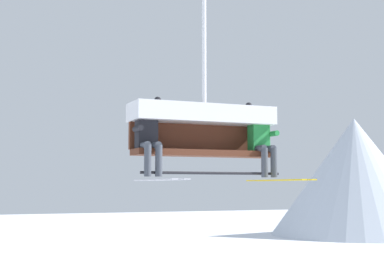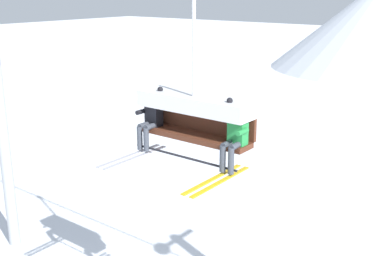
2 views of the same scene
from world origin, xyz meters
TOP-DOWN VIEW (x-y plane):
  - chairlift_chair at (1.73, -0.73)m, footprint 2.44×0.74m
  - skier_black at (0.72, -0.94)m, footprint 0.48×1.70m
  - skier_green at (2.73, -0.94)m, footprint 0.48×1.70m

SIDE VIEW (x-z plane):
  - skier_black at x=0.72m, z-range 5.09..6.43m
  - skier_green at x=2.73m, z-range 5.09..6.43m
  - chairlift_chair at x=1.73m, z-range 4.24..7.88m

